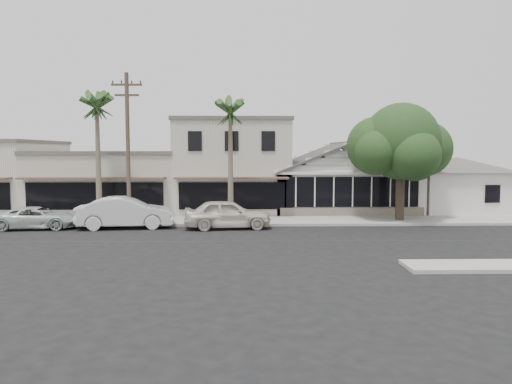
{
  "coord_description": "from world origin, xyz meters",
  "views": [
    {
      "loc": [
        -2.08,
        -24.34,
        4.47
      ],
      "look_at": [
        -1.45,
        6.0,
        1.95
      ],
      "focal_mm": 35.0,
      "sensor_mm": 36.0,
      "label": 1
    }
  ],
  "objects_px": {
    "car_1": "(126,213)",
    "shade_tree": "(399,144)",
    "car_2": "(37,218)",
    "car_0": "(228,214)",
    "utility_pole": "(128,145)"
  },
  "relations": [
    {
      "from": "car_2",
      "to": "shade_tree",
      "type": "xyz_separation_m",
      "value": [
        21.54,
        2.45,
        4.26
      ]
    },
    {
      "from": "shade_tree",
      "to": "car_2",
      "type": "bearing_deg",
      "value": -173.51
    },
    {
      "from": "car_1",
      "to": "shade_tree",
      "type": "relative_size",
      "value": 0.74
    },
    {
      "from": "shade_tree",
      "to": "car_1",
      "type": "bearing_deg",
      "value": -172.1
    },
    {
      "from": "utility_pole",
      "to": "shade_tree",
      "type": "bearing_deg",
      "value": 5.19
    },
    {
      "from": "utility_pole",
      "to": "shade_tree",
      "type": "xyz_separation_m",
      "value": [
        16.51,
        1.5,
        0.1
      ]
    },
    {
      "from": "car_1",
      "to": "car_2",
      "type": "xyz_separation_m",
      "value": [
        -5.0,
        -0.15,
        -0.27
      ]
    },
    {
      "from": "car_2",
      "to": "car_1",
      "type": "bearing_deg",
      "value": -92.8
    },
    {
      "from": "shade_tree",
      "to": "utility_pole",
      "type": "bearing_deg",
      "value": -174.81
    },
    {
      "from": "utility_pole",
      "to": "car_0",
      "type": "bearing_deg",
      "value": -10.51
    },
    {
      "from": "utility_pole",
      "to": "car_1",
      "type": "bearing_deg",
      "value": -92.14
    },
    {
      "from": "car_1",
      "to": "shade_tree",
      "type": "height_order",
      "value": "shade_tree"
    },
    {
      "from": "car_0",
      "to": "car_2",
      "type": "height_order",
      "value": "car_0"
    },
    {
      "from": "car_0",
      "to": "car_1",
      "type": "distance_m",
      "value": 5.92
    },
    {
      "from": "car_2",
      "to": "shade_tree",
      "type": "bearing_deg",
      "value": -88.08
    }
  ]
}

